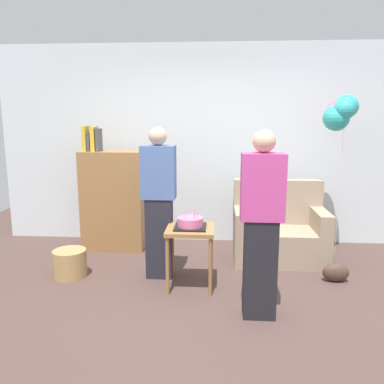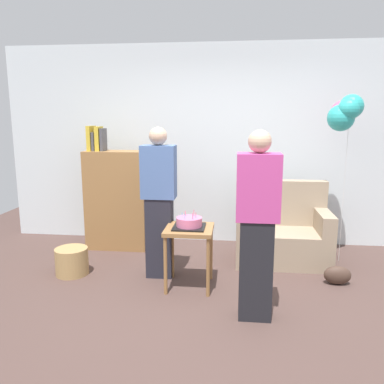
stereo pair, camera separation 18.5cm
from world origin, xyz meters
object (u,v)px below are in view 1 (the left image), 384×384
bookshelf (113,199)px  person_holding_cake (261,225)px  person_blowing_candles (159,202)px  wicker_basket (70,263)px  balloon_bunch (340,113)px  side_table (190,237)px  handbag (336,272)px  couch (279,232)px  birthday_cake (190,223)px

bookshelf → person_holding_cake: size_ratio=0.99×
person_blowing_candles → wicker_basket: size_ratio=4.53×
bookshelf → person_blowing_candles: person_blowing_candles is taller
wicker_basket → balloon_bunch: bearing=14.4°
person_blowing_candles → side_table: bearing=-11.6°
wicker_basket → bookshelf: bearing=76.3°
person_blowing_candles → handbag: size_ratio=5.82×
couch → person_blowing_candles: person_blowing_candles is taller
side_table → person_holding_cake: person_holding_cake is taller
birthday_cake → person_holding_cake: size_ratio=0.20×
side_table → couch: bearing=40.6°
couch → birthday_cake: (-1.03, -0.88, 0.34)m
couch → side_table: (-1.03, -0.88, 0.19)m
couch → balloon_bunch: size_ratio=0.55×
couch → person_blowing_candles: size_ratio=0.67×
bookshelf → wicker_basket: bookshelf is taller
wicker_basket → handbag: wicker_basket is taller
person_blowing_candles → couch: bearing=47.7°
handbag → person_holding_cake: bearing=-138.7°
side_table → birthday_cake: (0.00, 0.00, 0.15)m
side_table → balloon_bunch: size_ratio=0.32×
person_holding_cake → wicker_basket: (-1.98, 0.73, -0.68)m
bookshelf → birthday_cake: size_ratio=5.06×
wicker_basket → birthday_cake: bearing=-7.0°
wicker_basket → handbag: size_ratio=1.29×
handbag → balloon_bunch: (0.15, 0.72, 1.68)m
person_holding_cake → wicker_basket: person_holding_cake is taller
side_table → person_holding_cake: size_ratio=0.39×
couch → person_blowing_candles: 1.60m
side_table → handbag: bearing=8.3°
couch → person_holding_cake: (-0.38, -1.45, 0.49)m
couch → side_table: size_ratio=1.74×
side_table → birthday_cake: bearing=44.2°
side_table → bookshelf: bearing=134.4°
handbag → bookshelf: bearing=161.1°
person_holding_cake → balloon_bunch: 2.07m
birthday_cake → handbag: (1.54, 0.22, -0.58)m
person_holding_cake → handbag: person_holding_cake is taller
person_holding_cake → balloon_bunch: size_ratio=0.82×
birthday_cake → wicker_basket: (-1.34, 0.17, -0.53)m
couch → person_blowing_candles: bearing=-155.2°
wicker_basket → handbag: 2.88m
person_holding_cake → couch: bearing=-117.2°
side_table → balloon_bunch: balloon_bunch is taller
birthday_cake → person_blowing_candles: size_ratio=0.20×
side_table → handbag: side_table is taller
side_table → wicker_basket: (-1.34, 0.17, -0.38)m
person_holding_cake → side_table: bearing=-53.5°
bookshelf → side_table: bookshelf is taller
birthday_cake → person_blowing_candles: person_blowing_candles is taller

